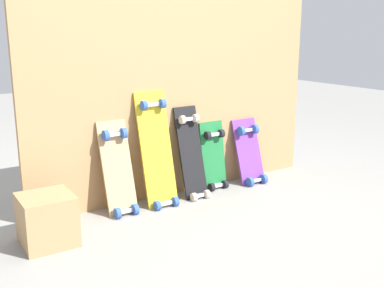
{
  "coord_description": "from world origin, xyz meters",
  "views": [
    {
      "loc": [
        -1.7,
        -2.64,
        1.15
      ],
      "look_at": [
        0.0,
        -0.07,
        0.37
      ],
      "focal_mm": 43.89,
      "sensor_mm": 36.0,
      "label": 1
    }
  ],
  "objects_px": {
    "skateboard_natural": "(119,173)",
    "skateboard_green": "(214,160)",
    "skateboard_purple": "(250,156)",
    "skateboard_black": "(192,158)",
    "skateboard_yellow": "(157,154)",
    "wooden_crate": "(47,220)"
  },
  "relations": [
    {
      "from": "skateboard_natural",
      "to": "wooden_crate",
      "type": "height_order",
      "value": "skateboard_natural"
    },
    {
      "from": "skateboard_natural",
      "to": "skateboard_green",
      "type": "distance_m",
      "value": 0.77
    },
    {
      "from": "skateboard_natural",
      "to": "wooden_crate",
      "type": "bearing_deg",
      "value": -158.53
    },
    {
      "from": "skateboard_natural",
      "to": "skateboard_black",
      "type": "distance_m",
      "value": 0.55
    },
    {
      "from": "skateboard_yellow",
      "to": "skateboard_green",
      "type": "bearing_deg",
      "value": 6.05
    },
    {
      "from": "skateboard_green",
      "to": "skateboard_purple",
      "type": "relative_size",
      "value": 1.02
    },
    {
      "from": "skateboard_purple",
      "to": "wooden_crate",
      "type": "height_order",
      "value": "skateboard_purple"
    },
    {
      "from": "skateboard_yellow",
      "to": "skateboard_green",
      "type": "height_order",
      "value": "skateboard_yellow"
    },
    {
      "from": "skateboard_black",
      "to": "skateboard_purple",
      "type": "xyz_separation_m",
      "value": [
        0.52,
        0.01,
        -0.07
      ]
    },
    {
      "from": "skateboard_natural",
      "to": "skateboard_green",
      "type": "bearing_deg",
      "value": 3.51
    },
    {
      "from": "skateboard_black",
      "to": "skateboard_purple",
      "type": "relative_size",
      "value": 1.28
    },
    {
      "from": "wooden_crate",
      "to": "skateboard_purple",
      "type": "bearing_deg",
      "value": 7.33
    },
    {
      "from": "skateboard_green",
      "to": "skateboard_purple",
      "type": "distance_m",
      "value": 0.3
    },
    {
      "from": "skateboard_green",
      "to": "wooden_crate",
      "type": "relative_size",
      "value": 1.99
    },
    {
      "from": "skateboard_green",
      "to": "wooden_crate",
      "type": "height_order",
      "value": "skateboard_green"
    },
    {
      "from": "skateboard_yellow",
      "to": "skateboard_purple",
      "type": "bearing_deg",
      "value": 0.46
    },
    {
      "from": "skateboard_purple",
      "to": "wooden_crate",
      "type": "relative_size",
      "value": 1.95
    },
    {
      "from": "skateboard_purple",
      "to": "skateboard_black",
      "type": "bearing_deg",
      "value": -179.43
    },
    {
      "from": "skateboard_purple",
      "to": "skateboard_green",
      "type": "bearing_deg",
      "value": 171.28
    },
    {
      "from": "skateboard_yellow",
      "to": "skateboard_purple",
      "type": "xyz_separation_m",
      "value": [
        0.79,
        0.01,
        -0.13
      ]
    },
    {
      "from": "skateboard_green",
      "to": "skateboard_purple",
      "type": "height_order",
      "value": "skateboard_green"
    },
    {
      "from": "wooden_crate",
      "to": "skateboard_yellow",
      "type": "bearing_deg",
      "value": 14.03
    }
  ]
}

